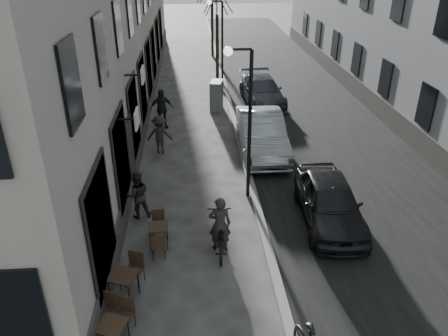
{
  "coord_description": "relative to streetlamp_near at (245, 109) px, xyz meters",
  "views": [
    {
      "loc": [
        -1.8,
        -6.86,
        7.76
      ],
      "look_at": [
        -0.92,
        4.66,
        1.8
      ],
      "focal_mm": 35.0,
      "sensor_mm": 36.0,
      "label": 1
    }
  ],
  "objects": [
    {
      "name": "streetlamp_far",
      "position": [
        0.0,
        12.0,
        0.0
      ],
      "size": [
        0.9,
        0.28,
        5.09
      ],
      "color": "black",
      "rests_on": "ground"
    },
    {
      "name": "bistro_set_c",
      "position": [
        -2.71,
        -2.61,
        -2.74
      ],
      "size": [
        0.59,
        1.4,
        0.82
      ],
      "rotation": [
        0.0,
        0.0,
        0.05
      ],
      "color": "black",
      "rests_on": "ground"
    },
    {
      "name": "pedestrian_near",
      "position": [
        -3.43,
        -1.0,
        -2.38
      ],
      "size": [
        0.87,
        0.75,
        1.57
      ],
      "primitive_type": "imported",
      "rotation": [
        0.0,
        0.0,
        3.37
      ],
      "color": "black",
      "rests_on": "ground"
    },
    {
      "name": "car_mid",
      "position": [
        1.17,
        3.55,
        -2.34
      ],
      "size": [
        1.81,
        4.98,
        1.63
      ],
      "primitive_type": "imported",
      "rotation": [
        0.0,
        0.0,
        -0.02
      ],
      "color": "#93959B",
      "rests_on": "ground"
    },
    {
      "name": "road",
      "position": [
        4.02,
        10.0,
        -3.16
      ],
      "size": [
        7.3,
        60.0,
        0.0
      ],
      "primitive_type": "cube",
      "color": "black",
      "rests_on": "ground"
    },
    {
      "name": "bicycle",
      "position": [
        -0.98,
        -2.88,
        -2.64
      ],
      "size": [
        0.77,
        2.01,
        1.04
      ],
      "primitive_type": "imported",
      "rotation": [
        0.0,
        0.0,
        3.1
      ],
      "color": "black",
      "rests_on": "ground"
    },
    {
      "name": "pedestrian_mid",
      "position": [
        -3.0,
        3.74,
        -2.35
      ],
      "size": [
        1.09,
        0.69,
        1.62
      ],
      "primitive_type": "imported",
      "rotation": [
        0.0,
        0.0,
        3.06
      ],
      "color": "black",
      "rests_on": "ground"
    },
    {
      "name": "pedestrian_far",
      "position": [
        -3.06,
        6.55,
        -2.23
      ],
      "size": [
        1.18,
        0.78,
        1.87
      ],
      "primitive_type": "imported",
      "rotation": [
        0.0,
        0.0,
        0.32
      ],
      "color": "black",
      "rests_on": "ground"
    },
    {
      "name": "ground",
      "position": [
        0.17,
        -6.0,
        -3.16
      ],
      "size": [
        120.0,
        120.0,
        0.0
      ],
      "primitive_type": "plane",
      "color": "#3C3836",
      "rests_on": "ground"
    },
    {
      "name": "streetlamp_near",
      "position": [
        0.0,
        0.0,
        0.0
      ],
      "size": [
        0.9,
        0.28,
        5.09
      ],
      "color": "black",
      "rests_on": "ground"
    },
    {
      "name": "bistro_set_a",
      "position": [
        -3.47,
        -6.14,
        -2.73
      ],
      "size": [
        0.84,
        1.46,
        0.83
      ],
      "rotation": [
        0.0,
        0.0,
        -0.34
      ],
      "color": "black",
      "rests_on": "ground"
    },
    {
      "name": "car_near",
      "position": [
        2.47,
        -1.72,
        -2.44
      ],
      "size": [
        1.94,
        4.31,
        1.44
      ],
      "primitive_type": "imported",
      "rotation": [
        0.0,
        0.0,
        -0.06
      ],
      "color": "black",
      "rests_on": "ground"
    },
    {
      "name": "kerb",
      "position": [
        0.37,
        10.0,
        -3.1
      ],
      "size": [
        0.25,
        60.0,
        0.12
      ],
      "primitive_type": "cube",
      "color": "slate",
      "rests_on": "ground"
    },
    {
      "name": "car_far",
      "position": [
        2.15,
        9.72,
        -2.47
      ],
      "size": [
        2.19,
        4.88,
        1.39
      ],
      "primitive_type": "imported",
      "rotation": [
        0.0,
        0.0,
        0.05
      ],
      "color": "#3A3B44",
      "rests_on": "ground"
    },
    {
      "name": "utility_cabinet",
      "position": [
        -0.36,
        8.82,
        -2.4
      ],
      "size": [
        0.76,
        1.11,
        1.53
      ],
      "primitive_type": "cube",
      "rotation": [
        0.0,
        0.0,
        -0.21
      ],
      "color": "slate",
      "rests_on": "ground"
    },
    {
      "name": "bistro_set_b",
      "position": [
        -3.42,
        -4.66,
        -2.7
      ],
      "size": [
        0.89,
        1.56,
        0.89
      ],
      "rotation": [
        0.0,
        0.0,
        -0.34
      ],
      "color": "black",
      "rests_on": "ground"
    },
    {
      "name": "cyclist_rider",
      "position": [
        -0.98,
        -2.88,
        -2.31
      ],
      "size": [
        0.64,
        0.43,
        1.7
      ],
      "primitive_type": "imported",
      "rotation": [
        0.0,
        0.0,
        3.1
      ],
      "color": "#2A2624",
      "rests_on": "ground"
    },
    {
      "name": "tree_near",
      "position": [
        0.07,
        15.0,
        1.5
      ],
      "size": [
        2.4,
        2.4,
        5.7
      ],
      "color": "black",
      "rests_on": "ground"
    }
  ]
}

